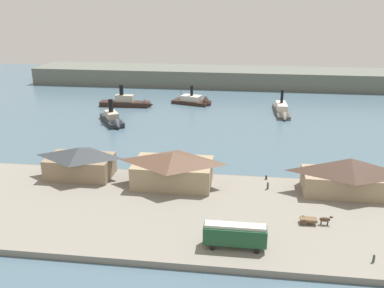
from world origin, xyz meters
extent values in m
plane|color=#476070|center=(0.00, 0.00, 0.00)|extent=(320.00, 320.00, 0.00)
cube|color=gray|center=(0.00, -22.00, 0.60)|extent=(110.00, 36.00, 1.20)
cube|color=#666159|center=(0.00, -3.60, 0.50)|extent=(110.00, 0.80, 1.00)
cube|color=#847056|center=(-22.68, -8.96, 3.66)|extent=(14.99, 8.84, 4.91)
pyramid|color=#33383D|center=(-22.68, -8.96, 7.25)|extent=(15.29, 9.28, 2.27)
cube|color=#998466|center=(-0.25, -10.42, 3.87)|extent=(17.45, 10.55, 5.33)
pyramid|color=brown|center=(-0.25, -10.42, 7.65)|extent=(17.80, 11.08, 2.24)
cube|color=#998466|center=(37.96, -10.22, 3.52)|extent=(19.13, 8.45, 4.64)
pyramid|color=#473328|center=(37.96, -10.22, 7.57)|extent=(19.51, 8.88, 3.45)
cube|color=#1E4C2D|center=(14.49, -34.28, 3.63)|extent=(10.64, 2.71, 3.06)
cube|color=beige|center=(14.49, -34.28, 5.41)|extent=(10.21, 1.89, 0.50)
cylinder|color=black|center=(18.21, -32.92, 1.65)|extent=(0.90, 0.18, 0.90)
cylinder|color=black|center=(18.21, -35.63, 1.65)|extent=(0.90, 0.18, 0.90)
cylinder|color=black|center=(10.76, -32.92, 1.65)|extent=(0.90, 0.18, 0.90)
cylinder|color=black|center=(10.76, -35.63, 1.65)|extent=(0.90, 0.18, 0.90)
cube|color=brown|center=(27.97, -24.56, 2.05)|extent=(3.08, 1.54, 0.50)
cylinder|color=#4C3828|center=(27.05, -23.78, 1.80)|extent=(1.20, 0.10, 1.20)
cylinder|color=#4C3828|center=(27.05, -25.33, 1.80)|extent=(1.20, 0.10, 1.20)
ellipsoid|color=#473323|center=(30.91, -24.56, 2.30)|extent=(2.00, 0.70, 0.90)
ellipsoid|color=#473323|center=(32.01, -24.56, 2.85)|extent=(0.70, 0.32, 0.44)
cylinder|color=#473323|center=(31.51, -24.36, 1.70)|extent=(0.16, 0.16, 1.00)
cylinder|color=#473323|center=(31.51, -24.76, 1.70)|extent=(0.16, 0.16, 1.00)
cylinder|color=#473323|center=(30.31, -24.36, 1.70)|extent=(0.16, 0.16, 1.00)
cylinder|color=#473323|center=(30.31, -24.76, 1.70)|extent=(0.16, 0.16, 1.00)
cylinder|color=#6B5B4C|center=(19.64, -29.31, 1.84)|extent=(0.38, 0.38, 1.29)
sphere|color=#CCA889|center=(19.64, -29.31, 2.61)|extent=(0.24, 0.24, 0.24)
cylinder|color=#3D4C42|center=(21.00, -10.41, 1.96)|extent=(0.44, 0.44, 1.51)
sphere|color=#CCA889|center=(21.00, -10.41, 2.85)|extent=(0.28, 0.28, 0.28)
cylinder|color=#3D4C42|center=(36.77, -35.53, 1.85)|extent=(0.38, 0.38, 1.30)
sphere|color=#CCA889|center=(36.77, -35.53, 2.62)|extent=(0.24, 0.24, 0.24)
cylinder|color=black|center=(20.88, -5.16, 1.65)|extent=(0.44, 0.44, 0.90)
cube|color=#514C47|center=(28.89, 59.63, 0.67)|extent=(5.38, 20.69, 1.34)
cone|color=#514C47|center=(29.32, 49.39, 0.67)|extent=(4.22, 3.86, 4.07)
cube|color=silver|center=(28.89, 59.63, 2.52)|extent=(3.99, 9.67, 2.36)
cylinder|color=black|center=(28.86, 60.30, 6.17)|extent=(1.07, 1.07, 4.95)
cube|color=black|center=(-32.48, 61.89, 0.95)|extent=(19.80, 5.12, 1.90)
cone|color=black|center=(-22.64, 62.13, 0.95)|extent=(3.64, 4.26, 4.17)
cube|color=#B2A893|center=(-32.48, 61.89, 3.24)|extent=(7.21, 3.15, 2.66)
cylinder|color=black|center=(-33.58, 61.86, 6.62)|extent=(1.60, 1.60, 4.11)
cube|color=black|center=(-6.65, 69.49, 0.65)|extent=(16.33, 10.58, 1.31)
cone|color=black|center=(0.58, 67.37, 0.65)|extent=(4.28, 6.47, 5.95)
cube|color=beige|center=(-6.65, 69.49, 2.36)|extent=(8.77, 6.79, 2.10)
cylinder|color=black|center=(-6.45, 69.43, 5.51)|extent=(1.19, 1.19, 4.21)
cylinder|color=brown|center=(-10.99, 70.76, 3.44)|extent=(0.24, 0.24, 4.26)
cube|color=#23282D|center=(-30.48, 38.79, 0.84)|extent=(12.61, 16.31, 1.68)
cone|color=#23282D|center=(-26.26, 31.92, 0.84)|extent=(5.28, 4.78, 4.41)
cube|color=#B2A893|center=(-30.48, 38.79, 2.80)|extent=(6.76, 7.97, 2.24)
cylinder|color=black|center=(-30.57, 38.94, 6.11)|extent=(1.58, 1.58, 4.40)
cube|color=#60665B|center=(0.00, 110.00, 4.00)|extent=(180.00, 24.00, 8.00)
camera|label=1|loc=(15.20, -95.50, 41.48)|focal=38.96mm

